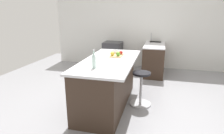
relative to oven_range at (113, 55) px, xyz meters
name	(u,v)px	position (x,y,z in m)	size (l,w,h in m)	color
ground_plane	(124,98)	(2.38, 0.85, -0.43)	(7.76, 7.76, 0.00)	gray
interior_partition_left	(140,28)	(-0.35, 0.85, 0.89)	(0.12, 5.97, 2.64)	silver
sink_cabinet	(154,56)	(0.00, 1.39, 0.02)	(2.09, 0.60, 1.18)	#38281E
oven_range	(113,55)	(0.00, 0.00, 0.00)	(0.60, 0.61, 0.87)	#38383D
kitchen_island	(107,82)	(2.73, 0.57, 0.05)	(2.09, 0.97, 0.96)	#38281E
stool_by_window	(141,90)	(2.58, 1.23, -0.10)	(0.44, 0.44, 0.70)	#B7B7BC
cutting_board	(117,55)	(2.38, 0.68, 0.53)	(0.36, 0.24, 0.02)	tan
apple_green	(118,54)	(2.47, 0.73, 0.59)	(0.09, 0.09, 0.09)	#609E2D
apple_yellow	(112,54)	(2.46, 0.60, 0.59)	(0.09, 0.09, 0.09)	gold
apple_red	(121,53)	(2.29, 0.75, 0.58)	(0.08, 0.08, 0.08)	red
water_bottle	(94,61)	(3.35, 0.52, 0.65)	(0.06, 0.06, 0.31)	silver
fruit_bowl	(115,52)	(2.18, 0.60, 0.56)	(0.19, 0.19, 0.07)	silver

